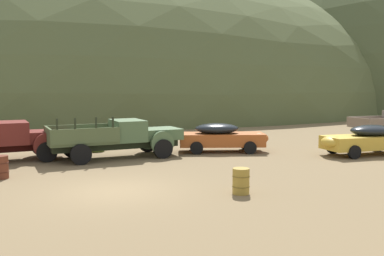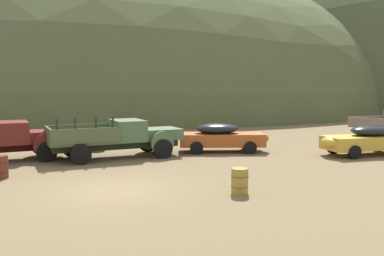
{
  "view_description": "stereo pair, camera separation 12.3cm",
  "coord_description": "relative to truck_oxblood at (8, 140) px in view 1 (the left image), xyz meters",
  "views": [
    {
      "loc": [
        -2.1,
        -14.64,
        3.65
      ],
      "look_at": [
        4.87,
        6.21,
        1.44
      ],
      "focal_mm": 40.29,
      "sensor_mm": 36.0,
      "label": 1
    },
    {
      "loc": [
        -1.98,
        -14.68,
        3.65
      ],
      "look_at": [
        4.87,
        6.21,
        1.44
      ],
      "focal_mm": 40.29,
      "sensor_mm": 36.0,
      "label": 2
    }
  ],
  "objects": [
    {
      "name": "truck_weathered_green",
      "position": [
        5.52,
        -0.69,
        -0.01
      ],
      "size": [
        6.8,
        3.15,
        2.16
      ],
      "rotation": [
        0.0,
        0.0,
        0.12
      ],
      "color": "#232B1B",
      "rests_on": "ground"
    },
    {
      "name": "hill_far_left",
      "position": [
        57.01,
        48.63,
        -1.02
      ],
      "size": [
        73.54,
        82.16,
        53.32
      ],
      "primitive_type": "ellipsoid",
      "color": "#424C2D",
      "rests_on": "ground"
    },
    {
      "name": "oil_drum_by_truck",
      "position": [
        0.04,
        -4.12,
        -0.57
      ],
      "size": [
        0.63,
        0.63,
        0.9
      ],
      "color": "#5B2819",
      "rests_on": "ground"
    },
    {
      "name": "truck_oxblood",
      "position": [
        0.0,
        0.0,
        0.0
      ],
      "size": [
        6.78,
        3.11,
        1.91
      ],
      "rotation": [
        0.0,
        0.0,
        0.14
      ],
      "color": "black",
      "rests_on": "ground"
    },
    {
      "name": "oil_drum_spare",
      "position": [
        7.93,
        -9.23,
        -0.59
      ],
      "size": [
        0.61,
        0.61,
        0.87
      ],
      "color": "olive",
      "rests_on": "ground"
    },
    {
      "name": "car_faded_yellow",
      "position": [
        17.45,
        -3.94,
        -0.2
      ],
      "size": [
        4.99,
        2.0,
        1.57
      ],
      "rotation": [
        0.0,
        0.0,
        3.12
      ],
      "color": "gold",
      "rests_on": "ground"
    },
    {
      "name": "ground_plane",
      "position": [
        3.98,
        -7.5,
        -1.02
      ],
      "size": [
        300.0,
        300.0,
        0.0
      ],
      "primitive_type": "plane",
      "color": "brown"
    },
    {
      "name": "bush_front_left",
      "position": [
        4.32,
        1.62,
        -0.85
      ],
      "size": [
        0.87,
        0.81,
        0.68
      ],
      "color": "olive",
      "rests_on": "ground"
    },
    {
      "name": "hill_far_right",
      "position": [
        11.99,
        49.87,
        -1.02
      ],
      "size": [
        104.18,
        77.5,
        43.06
      ],
      "primitive_type": "ellipsoid",
      "color": "#4C5633",
      "rests_on": "ground"
    },
    {
      "name": "car_oxide_orange",
      "position": [
        10.93,
        -0.62,
        -0.21
      ],
      "size": [
        5.07,
        2.92,
        1.57
      ],
      "rotation": [
        0.0,
        0.0,
        -0.28
      ],
      "color": "#A34C1E",
      "rests_on": "ground"
    }
  ]
}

